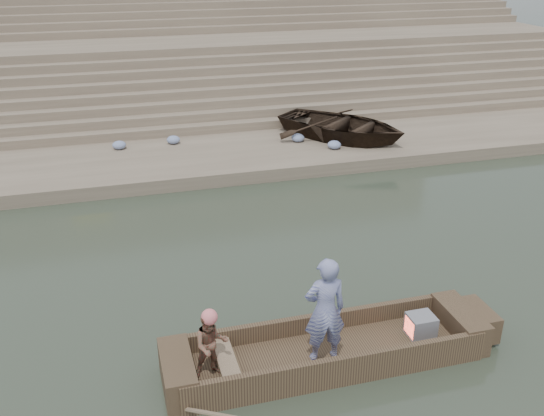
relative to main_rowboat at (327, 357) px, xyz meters
name	(u,v)px	position (x,y,z in m)	size (l,w,h in m)	color
ground	(344,284)	(1.25, 2.32, -0.11)	(120.00, 120.00, 0.00)	#2B3729
lower_landing	(253,155)	(1.25, 10.32, 0.09)	(32.00, 4.00, 0.40)	gray
mid_landing	(210,73)	(1.25, 17.82, 1.29)	(32.00, 3.00, 2.80)	gray
upper_landing	(185,23)	(1.25, 24.82, 2.49)	(32.00, 3.00, 5.20)	gray
ghat_steps	(203,57)	(1.25, 19.51, 1.69)	(32.00, 11.00, 5.20)	gray
main_rowboat	(327,357)	(0.00, 0.00, 0.00)	(5.00, 1.30, 0.22)	brown
rowboat_trim	(339,345)	(0.21, -0.01, 0.20)	(6.04, 2.63, 1.83)	brown
standing_man	(325,310)	(-0.13, -0.15, 1.06)	(0.70, 0.46, 1.91)	navy
rowing_man	(211,344)	(-2.00, -0.04, 0.69)	(0.56, 0.44, 1.16)	#206243
television	(420,325)	(1.75, 0.00, 0.31)	(0.46, 0.42, 0.40)	slate
beached_rowboat	(342,125)	(4.47, 10.60, 0.76)	(3.21, 4.49, 0.93)	#2D2116
cloth_bundles	(178,146)	(-1.08, 10.92, 0.42)	(12.31, 2.39, 0.26)	#3F5999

